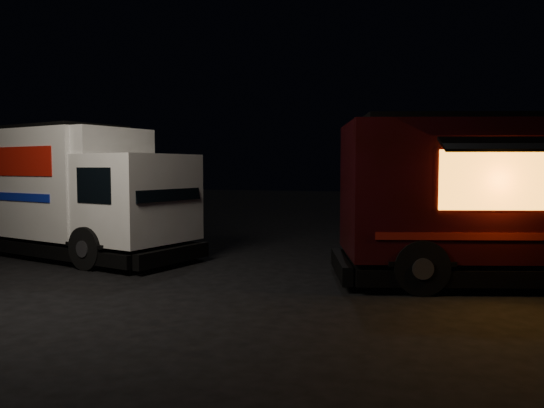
{
  "coord_description": "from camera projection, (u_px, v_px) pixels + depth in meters",
  "views": [
    {
      "loc": [
        5.07,
        -10.77,
        2.35
      ],
      "look_at": [
        1.28,
        2.0,
        1.42
      ],
      "focal_mm": 35.0,
      "sensor_mm": 36.0,
      "label": 1
    }
  ],
  "objects": [
    {
      "name": "ground",
      "position": [
        192.0,
        272.0,
        11.9
      ],
      "size": [
        80.0,
        80.0,
        0.0
      ],
      "primitive_type": "plane",
      "color": "black",
      "rests_on": "ground"
    },
    {
      "name": "white_truck",
      "position": [
        69.0,
        191.0,
        14.12
      ],
      "size": [
        8.0,
        4.52,
        3.44
      ],
      "primitive_type": null,
      "rotation": [
        0.0,
        0.0,
        -0.27
      ],
      "color": "white",
      "rests_on": "ground"
    },
    {
      "name": "red_truck",
      "position": [
        515.0,
        200.0,
        10.76
      ],
      "size": [
        7.67,
        4.45,
        3.37
      ],
      "primitive_type": null,
      "rotation": [
        0.0,
        0.0,
        0.26
      ],
      "color": "black",
      "rests_on": "ground"
    }
  ]
}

